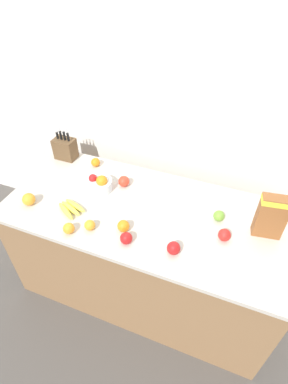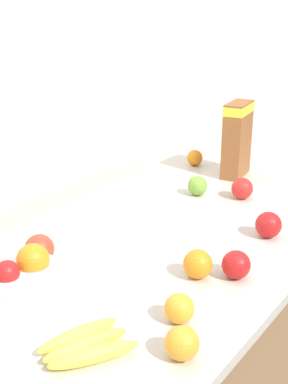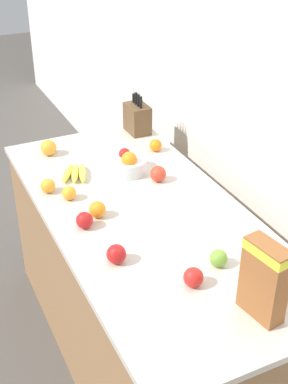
# 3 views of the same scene
# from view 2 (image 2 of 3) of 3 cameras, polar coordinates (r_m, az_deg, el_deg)

# --- Properties ---
(counter) EXTENTS (1.94, 0.88, 0.91)m
(counter) POSITION_cam_2_polar(r_m,az_deg,el_deg) (1.83, 0.09, -18.84)
(counter) COLOR olive
(counter) RESTS_ON ground_plane
(cereal_box) EXTENTS (0.18, 0.10, 0.30)m
(cereal_box) POSITION_cam_2_polar(r_m,az_deg,el_deg) (2.19, 9.91, 5.87)
(cereal_box) COLOR brown
(cereal_box) RESTS_ON counter
(fruit_bowl) EXTENTS (0.20, 0.20, 0.13)m
(fruit_bowl) POSITION_cam_2_polar(r_m,az_deg,el_deg) (1.34, -12.79, -9.14)
(fruit_bowl) COLOR silver
(fruit_bowl) RESTS_ON counter
(banana_bunch) EXTENTS (0.22, 0.18, 0.04)m
(banana_bunch) POSITION_cam_2_polar(r_m,az_deg,el_deg) (1.15, -6.22, -15.90)
(banana_bunch) COLOR yellow
(banana_bunch) RESTS_ON counter
(apple_by_knife_block) EXTENTS (0.08, 0.08, 0.08)m
(apple_by_knife_block) POSITION_cam_2_polar(r_m,az_deg,el_deg) (1.51, -11.10, -5.97)
(apple_by_knife_block) COLOR red
(apple_by_knife_block) RESTS_ON counter
(apple_middle) EXTENTS (0.07, 0.07, 0.07)m
(apple_middle) POSITION_cam_2_polar(r_m,az_deg,el_deg) (1.98, 5.72, 0.67)
(apple_middle) COLOR #6B9E33
(apple_middle) RESTS_ON counter
(apple_near_bananas) EXTENTS (0.08, 0.08, 0.08)m
(apple_near_bananas) POSITION_cam_2_polar(r_m,az_deg,el_deg) (1.42, 9.80, -7.66)
(apple_near_bananas) COLOR red
(apple_near_bananas) RESTS_ON counter
(apple_rear) EXTENTS (0.08, 0.08, 0.08)m
(apple_rear) POSITION_cam_2_polar(r_m,az_deg,el_deg) (1.97, 10.42, 0.37)
(apple_rear) COLOR red
(apple_rear) RESTS_ON counter
(apple_leftmost) EXTENTS (0.08, 0.08, 0.08)m
(apple_leftmost) POSITION_cam_2_polar(r_m,az_deg,el_deg) (1.67, 13.13, -3.43)
(apple_leftmost) COLOR red
(apple_leftmost) RESTS_ON counter
(orange_back_center) EXTENTS (0.07, 0.07, 0.07)m
(orange_back_center) POSITION_cam_2_polar(r_m,az_deg,el_deg) (1.12, 4.07, -15.79)
(orange_back_center) COLOR orange
(orange_back_center) RESTS_ON counter
(orange_front_center) EXTENTS (0.08, 0.08, 0.08)m
(orange_front_center) POSITION_cam_2_polar(r_m,az_deg,el_deg) (1.41, 5.76, -7.66)
(orange_front_center) COLOR orange
(orange_front_center) RESTS_ON counter
(orange_mid_right) EXTENTS (0.07, 0.07, 0.07)m
(orange_mid_right) POSITION_cam_2_polar(r_m,az_deg,el_deg) (1.23, 3.77, -12.30)
(orange_mid_right) COLOR orange
(orange_mid_right) RESTS_ON counter
(orange_front_left) EXTENTS (0.07, 0.07, 0.07)m
(orange_front_left) POSITION_cam_2_polar(r_m,az_deg,el_deg) (2.33, 5.43, 3.66)
(orange_front_left) COLOR orange
(orange_front_left) RESTS_ON counter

